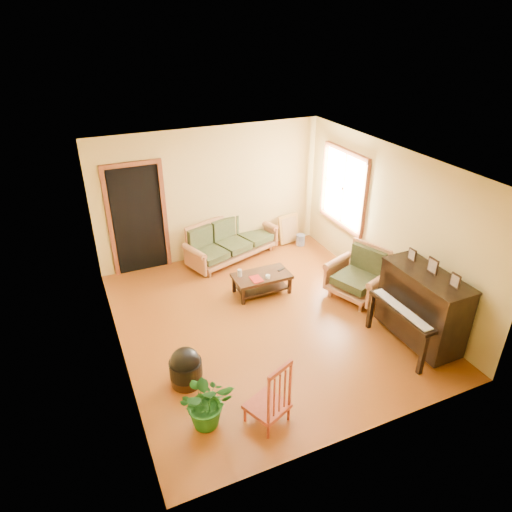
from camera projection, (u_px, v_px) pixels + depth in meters
name	position (u px, v px, depth m)	size (l,w,h in m)	color
floor	(265.00, 320.00, 7.40)	(5.00, 5.00, 0.00)	#69310D
doorway	(138.00, 220.00, 8.40)	(1.08, 0.16, 2.05)	black
window	(344.00, 188.00, 8.53)	(0.12, 1.36, 1.46)	white
sofa	(232.00, 240.00, 9.07)	(1.92, 0.80, 0.82)	#A0623A
coffee_table	(262.00, 284.00, 8.05)	(1.00, 0.54, 0.36)	black
armchair	(358.00, 274.00, 7.79)	(0.87, 0.91, 0.91)	#A0623A
piano	(422.00, 309.00, 6.66)	(0.79, 1.34, 1.18)	black
footstool	(186.00, 371.00, 6.06)	(0.44, 0.44, 0.42)	black
red_chair	(267.00, 391.00, 5.37)	(0.44, 0.48, 0.94)	maroon
leaning_frame	(289.00, 229.00, 9.73)	(0.49, 0.11, 0.66)	gold
ceramic_crock	(300.00, 240.00, 9.73)	(0.19, 0.19, 0.24)	#314D93
potted_plant	(207.00, 401.00, 5.39)	(0.64, 0.55, 0.71)	#195618
book	(252.00, 280.00, 7.77)	(0.18, 0.25, 0.02)	#A51C16
candle	(240.00, 273.00, 7.89)	(0.08, 0.08, 0.13)	silver
glass_jar	(268.00, 277.00, 7.86)	(0.08, 0.08, 0.06)	white
remote	(281.00, 269.00, 8.12)	(0.16, 0.04, 0.02)	black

